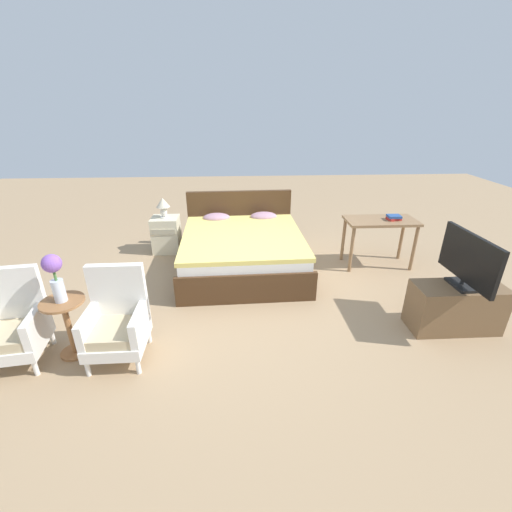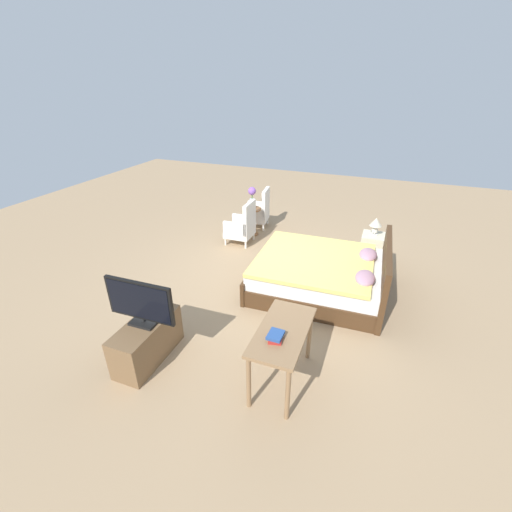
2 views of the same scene
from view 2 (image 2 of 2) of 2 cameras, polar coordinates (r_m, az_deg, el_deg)
ground_plane at (r=5.96m, az=1.67°, el=-4.42°), size 16.00×16.00×0.00m
bed at (r=5.70m, az=10.80°, el=-3.06°), size 1.84×2.12×0.96m
armchair_by_window_left at (r=8.09m, az=0.42°, el=7.43°), size 0.61×0.61×0.92m
armchair_by_window_right at (r=7.24m, az=-2.34°, el=4.94°), size 0.55×0.55×0.92m
side_table at (r=7.64m, az=-0.64°, el=6.30°), size 0.40×0.40×0.62m
flower_vase at (r=7.47m, az=-0.66°, el=10.05°), size 0.17×0.17×0.48m
nightstand at (r=6.77m, az=18.66°, el=1.07°), size 0.44×0.41×0.60m
table_lamp at (r=6.58m, az=19.33°, el=5.07°), size 0.22×0.22×0.33m
tv_stand at (r=4.55m, az=-17.67°, el=-13.29°), size 0.96×0.40×0.53m
tv_flatscreen at (r=4.22m, az=-18.78°, el=-7.35°), size 0.21×0.87×0.59m
vanity_desk at (r=3.85m, az=4.44°, el=-13.41°), size 1.04×0.52×0.74m
book_stack at (r=3.63m, az=3.27°, el=-13.22°), size 0.21×0.17×0.07m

